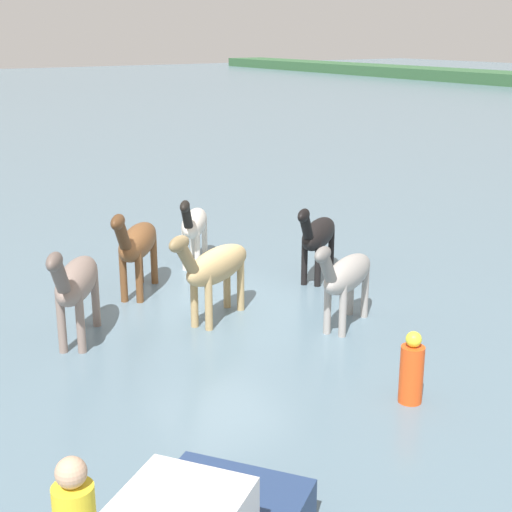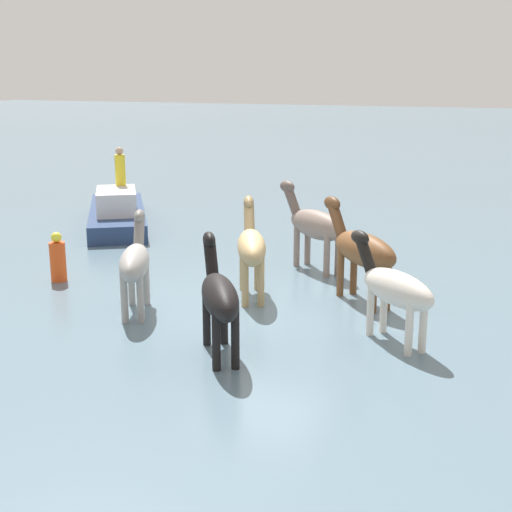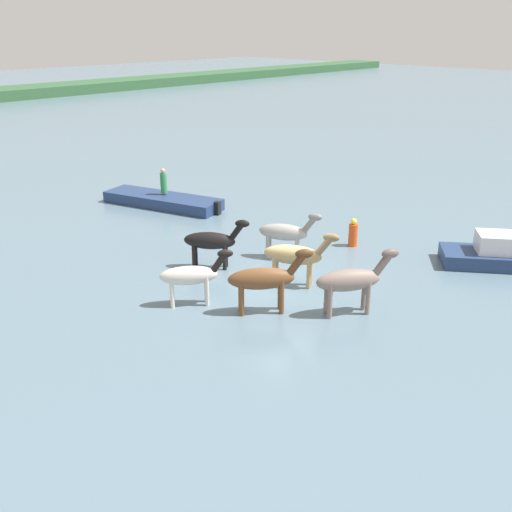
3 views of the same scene
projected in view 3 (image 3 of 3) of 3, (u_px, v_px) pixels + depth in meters
ground_plane at (278, 286)px, 20.07m from camera, size 202.95×202.95×0.00m
horse_gray_outer at (295, 255)px, 19.75m from camera, size 1.55×2.42×1.97m
horse_rear_stallion at (264, 279)px, 17.86m from camera, size 2.26×1.98×2.03m
horse_chestnut_trailing at (212, 241)px, 21.19m from camera, size 1.73×2.15×1.87m
horse_dark_mare at (285, 232)px, 22.07m from camera, size 1.45×2.28×1.86m
horse_lead at (351, 280)px, 17.76m from camera, size 2.39×1.77×2.02m
horse_dun_straggler at (191, 275)px, 18.39m from camera, size 2.04×1.72×1.80m
boat_tender_starboard at (163, 202)px, 28.73m from camera, size 3.32×6.22×0.78m
person_helmsman_aft at (164, 181)px, 28.51m from camera, size 0.32×0.32×1.19m
buoy_channel_marker at (353, 234)px, 23.49m from camera, size 0.36×0.36×1.14m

